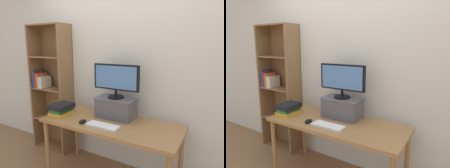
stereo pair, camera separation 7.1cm
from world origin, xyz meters
TOP-DOWN VIEW (x-y plane):
  - back_wall at (0.00, 0.43)m, footprint 7.00×0.08m
  - desk at (0.00, 0.00)m, footprint 1.55×0.65m
  - bookshelf_unit at (-1.17, 0.27)m, footprint 0.63×0.28m
  - riser_box at (-0.02, 0.15)m, footprint 0.46×0.27m
  - computer_monitor at (-0.02, 0.15)m, footprint 0.57×0.19m
  - keyboard at (-0.00, -0.16)m, footprint 0.36×0.14m
  - computer_mouse at (-0.25, -0.18)m, footprint 0.06×0.10m
  - book_stack at (-0.63, -0.09)m, footprint 0.22×0.27m

SIDE VIEW (x-z plane):
  - desk at x=0.00m, z-range 0.29..1.02m
  - keyboard at x=0.00m, z-range 0.73..0.76m
  - computer_mouse at x=-0.25m, z-range 0.73..0.77m
  - book_stack at x=-0.63m, z-range 0.73..0.87m
  - riser_box at x=-0.02m, z-range 0.74..0.98m
  - bookshelf_unit at x=-1.17m, z-range 0.01..1.87m
  - computer_monitor at x=-0.02m, z-range 0.99..1.38m
  - back_wall at x=0.00m, z-range 0.00..2.60m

